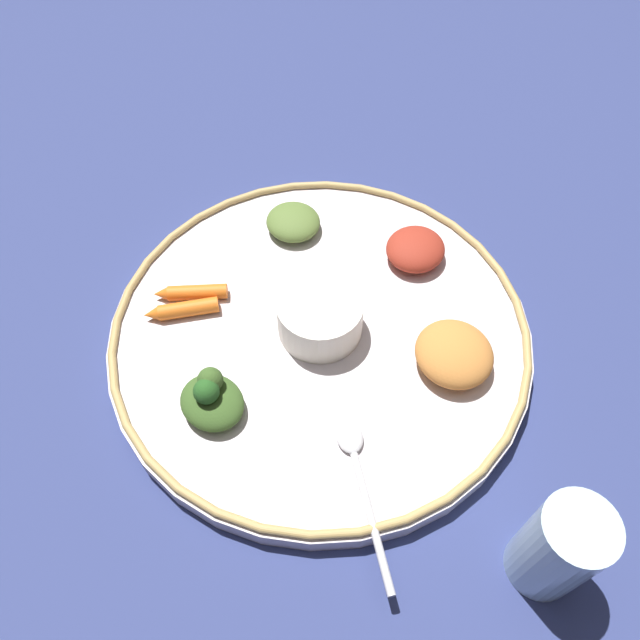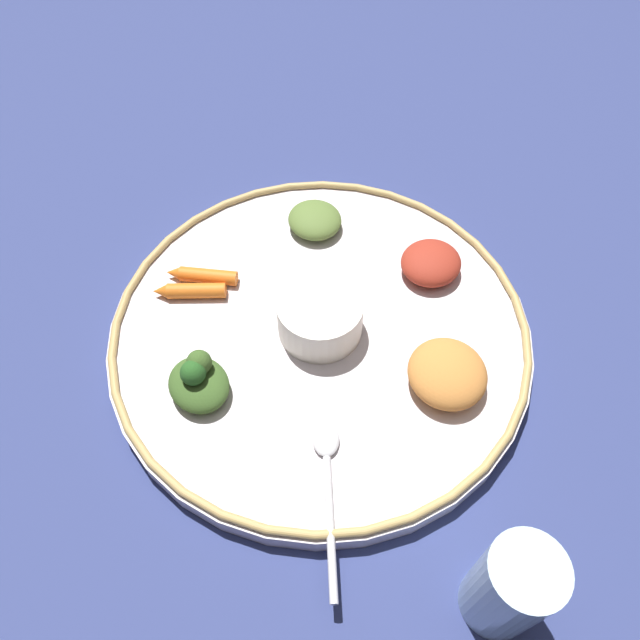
# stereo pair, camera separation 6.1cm
# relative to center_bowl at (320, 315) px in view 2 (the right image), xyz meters

# --- Properties ---
(ground_plane) EXTENTS (2.40, 2.40, 0.00)m
(ground_plane) POSITION_rel_center_bowl_xyz_m (0.00, 0.00, -0.04)
(ground_plane) COLOR navy
(platter) EXTENTS (0.42, 0.42, 0.02)m
(platter) POSITION_rel_center_bowl_xyz_m (0.00, 0.00, -0.03)
(platter) COLOR silver
(platter) RESTS_ON ground_plane
(platter_rim) EXTENTS (0.42, 0.42, 0.01)m
(platter_rim) POSITION_rel_center_bowl_xyz_m (0.00, 0.00, -0.02)
(platter_rim) COLOR tan
(platter_rim) RESTS_ON platter
(center_bowl) EXTENTS (0.08, 0.08, 0.04)m
(center_bowl) POSITION_rel_center_bowl_xyz_m (0.00, 0.00, 0.00)
(center_bowl) COLOR silver
(center_bowl) RESTS_ON platter
(spoon) EXTENTS (0.06, 0.15, 0.01)m
(spoon) POSITION_rel_center_bowl_xyz_m (-0.05, -0.15, -0.02)
(spoon) COLOR silver
(spoon) RESTS_ON platter
(greens_pile) EXTENTS (0.07, 0.07, 0.04)m
(greens_pile) POSITION_rel_center_bowl_xyz_m (-0.13, -0.02, -0.01)
(greens_pile) COLOR #385623
(greens_pile) RESTS_ON platter
(carrot_near_spoon) EXTENTS (0.07, 0.05, 0.02)m
(carrot_near_spoon) POSITION_rel_center_bowl_xyz_m (-0.09, 0.10, -0.02)
(carrot_near_spoon) COLOR orange
(carrot_near_spoon) RESTS_ON platter
(carrot_outer) EXTENTS (0.08, 0.04, 0.02)m
(carrot_outer) POSITION_rel_center_bowl_xyz_m (-0.11, 0.09, -0.02)
(carrot_outer) COLOR orange
(carrot_outer) RESTS_ON platter
(mound_squash) EXTENTS (0.08, 0.09, 0.03)m
(mound_squash) POSITION_rel_center_bowl_xyz_m (0.09, -0.10, -0.01)
(mound_squash) COLOR #C67A38
(mound_squash) RESTS_ON platter
(mound_collards) EXTENTS (0.08, 0.08, 0.02)m
(mound_collards) POSITION_rel_center_bowl_xyz_m (0.05, 0.13, -0.01)
(mound_collards) COLOR #567033
(mound_collards) RESTS_ON platter
(mound_beet) EXTENTS (0.08, 0.08, 0.03)m
(mound_beet) POSITION_rel_center_bowl_xyz_m (0.14, 0.03, -0.01)
(mound_beet) COLOR maroon
(mound_beet) RESTS_ON platter
(drinking_glass) EXTENTS (0.06, 0.06, 0.11)m
(drinking_glass) POSITION_rel_center_bowl_xyz_m (0.04, -0.28, 0.00)
(drinking_glass) COLOR silver
(drinking_glass) RESTS_ON ground_plane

